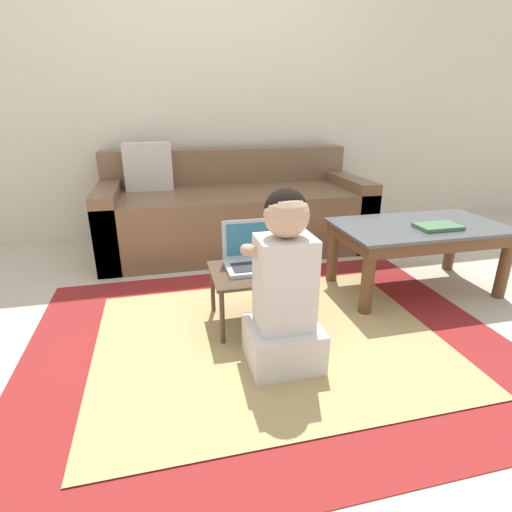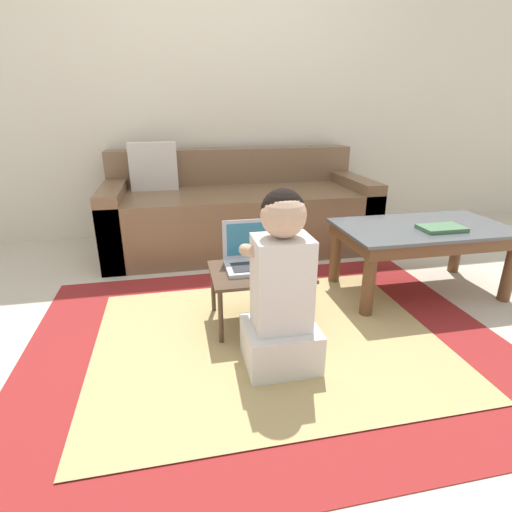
% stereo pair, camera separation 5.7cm
% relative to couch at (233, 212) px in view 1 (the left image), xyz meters
% --- Properties ---
extents(ground_plane, '(16.00, 16.00, 0.00)m').
position_rel_couch_xyz_m(ground_plane, '(-0.12, -1.30, -0.28)').
color(ground_plane, beige).
extents(wall_back, '(9.00, 0.06, 2.50)m').
position_rel_couch_xyz_m(wall_back, '(-0.12, 0.49, 0.97)').
color(wall_back, beige).
rests_on(wall_back, ground_plane).
extents(area_rug, '(2.30, 1.79, 0.01)m').
position_rel_couch_xyz_m(area_rug, '(-0.10, -1.46, -0.28)').
color(area_rug, maroon).
rests_on(area_rug, ground_plane).
extents(couch, '(2.05, 0.89, 0.83)m').
position_rel_couch_xyz_m(couch, '(0.00, 0.00, 0.00)').
color(couch, brown).
rests_on(couch, ground_plane).
extents(coffee_table, '(1.00, 0.57, 0.42)m').
position_rel_couch_xyz_m(coffee_table, '(0.94, -1.09, 0.07)').
color(coffee_table, '#4C5156').
rests_on(coffee_table, ground_plane).
extents(laptop_desk, '(0.50, 0.38, 0.30)m').
position_rel_couch_xyz_m(laptop_desk, '(-0.10, -1.27, -0.02)').
color(laptop_desk, '#4C3828').
rests_on(laptop_desk, ground_plane).
extents(laptop, '(0.31, 0.22, 0.23)m').
position_rel_couch_xyz_m(laptop, '(-0.11, -1.22, 0.06)').
color(laptop, '#B7BCC6').
rests_on(laptop, laptop_desk).
extents(computer_mouse, '(0.07, 0.11, 0.04)m').
position_rel_couch_xyz_m(computer_mouse, '(0.11, -1.31, 0.04)').
color(computer_mouse, '#B2B7C1').
rests_on(computer_mouse, laptop_desk).
extents(person_seated, '(0.31, 0.41, 0.79)m').
position_rel_couch_xyz_m(person_seated, '(-0.09, -1.65, 0.08)').
color(person_seated, silver).
rests_on(person_seated, ground_plane).
extents(book_on_table, '(0.25, 0.15, 0.02)m').
position_rel_couch_xyz_m(book_on_table, '(0.99, -1.19, 0.15)').
color(book_on_table, '#47704C').
rests_on(book_on_table, coffee_table).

